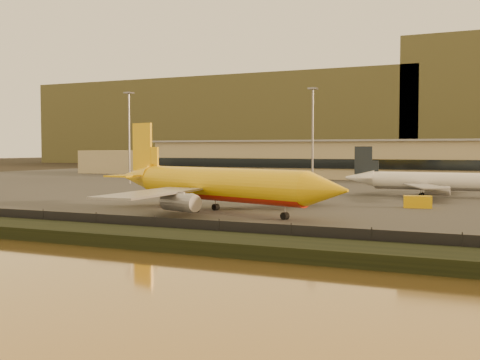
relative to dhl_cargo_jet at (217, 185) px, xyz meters
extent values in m
plane|color=black|center=(3.21, -12.42, -4.43)|extent=(900.00, 900.00, 0.00)
cube|color=black|center=(3.21, -29.42, -3.73)|extent=(320.00, 7.00, 1.40)
cube|color=#2D2D2D|center=(3.21, 82.58, -4.33)|extent=(320.00, 220.00, 0.20)
cube|color=black|center=(3.21, -25.42, -3.13)|extent=(300.00, 0.05, 2.20)
cube|color=tan|center=(3.21, 112.58, 1.77)|extent=(160.00, 22.00, 12.00)
cube|color=black|center=(3.21, 101.38, 0.77)|extent=(160.00, 0.60, 3.00)
cube|color=gray|center=(3.21, 112.58, 8.07)|extent=(164.00, 24.00, 0.60)
cube|color=tan|center=(-91.79, 116.58, 0.27)|extent=(50.00, 18.00, 9.00)
cylinder|color=slate|center=(-56.79, 57.58, 8.27)|extent=(0.50, 0.50, 25.00)
cube|color=slate|center=(-56.79, 57.58, 20.97)|extent=(2.20, 2.20, 0.40)
cylinder|color=slate|center=(-6.79, 67.58, 8.27)|extent=(0.50, 0.50, 25.00)
cube|color=slate|center=(-6.79, 67.58, 20.97)|extent=(2.20, 2.20, 0.40)
cube|color=brown|center=(-136.79, 327.58, 23.07)|extent=(260.00, 160.00, 55.00)
cylinder|color=#EAB50C|center=(0.82, -0.28, 0.26)|extent=(32.44, 15.07, 4.72)
cylinder|color=#B01C0A|center=(0.82, -0.28, -0.57)|extent=(31.24, 13.80, 3.68)
cone|color=#EAB50C|center=(19.28, -6.62, 0.26)|extent=(7.54, 6.53, 4.72)
cone|color=#EAB50C|center=(-18.50, 6.35, 0.61)|extent=(9.26, 7.12, 4.72)
cube|color=#EAB50C|center=(-17.64, 6.06, 5.80)|extent=(4.84, 1.98, 8.26)
cube|color=#EAB50C|center=(-15.25, 10.23, 0.96)|extent=(6.32, 6.31, 0.28)
cube|color=#EAB50C|center=(-18.31, 1.30, 0.96)|extent=(4.61, 4.56, 0.28)
cube|color=gray|center=(4.04, 11.90, -0.57)|extent=(18.18, 19.59, 0.28)
cylinder|color=gray|center=(5.19, 8.27, -1.87)|extent=(5.99, 4.22, 2.60)
cube|color=gray|center=(-4.12, -11.88, -0.57)|extent=(7.43, 20.73, 0.28)
cylinder|color=gray|center=(-0.98, -9.72, -1.87)|extent=(5.99, 4.22, 2.60)
cylinder|color=black|center=(12.62, -4.33, -3.71)|extent=(1.25, 1.12, 1.04)
cylinder|color=slate|center=(12.62, -4.33, -3.17)|extent=(0.18, 0.18, 2.12)
cylinder|color=black|center=(-3.09, -1.18, -3.71)|extent=(1.25, 1.12, 1.04)
cylinder|color=slate|center=(-3.09, -1.18, -3.17)|extent=(0.18, 0.18, 2.12)
cylinder|color=black|center=(-1.71, 2.83, -3.71)|extent=(1.25, 1.12, 1.04)
cylinder|color=slate|center=(-1.71, 2.83, -3.17)|extent=(0.18, 0.18, 2.12)
cylinder|color=white|center=(26.32, 45.60, -0.99)|extent=(24.56, 3.55, 3.41)
cylinder|color=gray|center=(26.32, 45.60, -1.59)|extent=(23.88, 2.80, 2.66)
cone|color=white|center=(10.98, 45.51, -0.73)|extent=(6.16, 3.44, 3.41)
cube|color=black|center=(11.66, 45.51, 3.02)|extent=(3.75, 0.29, 5.97)
cube|color=white|center=(12.32, 48.93, -0.48)|extent=(4.23, 4.12, 0.20)
cube|color=white|center=(12.37, 42.11, -0.48)|extent=(4.25, 4.15, 0.20)
cube|color=gray|center=(25.58, 54.97, -1.59)|extent=(10.10, 16.02, 0.20)
cylinder|color=gray|center=(27.30, 52.68, -2.52)|extent=(4.10, 1.90, 1.87)
cube|color=gray|center=(25.69, 36.22, -1.59)|extent=(10.24, 16.00, 0.20)
cylinder|color=gray|center=(27.39, 38.53, -2.52)|extent=(4.10, 1.90, 1.87)
cylinder|color=black|center=(23.77, 44.05, -3.85)|extent=(0.75, 0.60, 0.75)
cylinder|color=slate|center=(23.77, 44.05, -3.46)|extent=(0.18, 0.18, 1.53)
cylinder|color=black|center=(23.76, 47.12, -3.85)|extent=(0.75, 0.60, 0.75)
cylinder|color=slate|center=(23.76, 47.12, -3.46)|extent=(0.18, 0.18, 1.53)
cube|color=#EAB50C|center=(26.66, 20.28, -3.23)|extent=(4.77, 2.89, 2.00)
cube|color=white|center=(-4.38, 20.52, -3.41)|extent=(3.82, 2.07, 1.64)
camera|label=1|loc=(41.51, -81.35, 5.53)|focal=45.00mm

